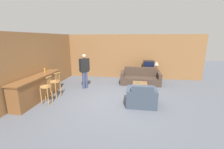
{
  "coord_description": "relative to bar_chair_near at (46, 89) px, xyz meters",
  "views": [
    {
      "loc": [
        0.81,
        -5.42,
        2.4
      ],
      "look_at": [
        -0.13,
        0.81,
        0.85
      ],
      "focal_mm": 24.0,
      "sensor_mm": 36.0,
      "label": 1
    }
  ],
  "objects": [
    {
      "name": "bottle",
      "position": [
        -0.58,
        0.91,
        0.49
      ],
      "size": [
        0.06,
        0.06,
        0.26
      ],
      "color": "#B27A23",
      "rests_on": "bar_counter"
    },
    {
      "name": "couch_far",
      "position": [
        3.52,
        3.03,
        -0.28
      ],
      "size": [
        2.05,
        0.86,
        0.86
      ],
      "color": "#423328",
      "rests_on": "ground_plane"
    },
    {
      "name": "bar_counter",
      "position": [
        -0.56,
        0.34,
        -0.1
      ],
      "size": [
        0.55,
        2.68,
        0.95
      ],
      "color": "brown",
      "rests_on": "ground_plane"
    },
    {
      "name": "bar_chair_near",
      "position": [
        0.0,
        0.0,
        0.0
      ],
      "size": [
        0.39,
        0.39,
        1.05
      ],
      "color": "#B77F42",
      "rests_on": "ground_plane"
    },
    {
      "name": "person_by_window",
      "position": [
        0.84,
        1.91,
        0.37
      ],
      "size": [
        0.43,
        0.37,
        1.66
      ],
      "color": "#384260",
      "rests_on": "ground_plane"
    },
    {
      "name": "tv_unit",
      "position": [
        3.97,
        3.8,
        -0.25
      ],
      "size": [
        1.15,
        0.55,
        0.65
      ],
      "color": "#513823",
      "rests_on": "ground_plane"
    },
    {
      "name": "bar_chair_mid",
      "position": [
        -0.0,
        0.65,
        0.0
      ],
      "size": [
        0.46,
        0.46,
        1.05
      ],
      "color": "#B77F42",
      "rests_on": "ground_plane"
    },
    {
      "name": "tv",
      "position": [
        3.97,
        3.8,
        0.32
      ],
      "size": [
        0.59,
        0.44,
        0.49
      ],
      "color": "black",
      "rests_on": "tv_unit"
    },
    {
      "name": "wall_left",
      "position": [
        -0.89,
        1.93,
        0.72
      ],
      "size": [
        0.08,
        8.6,
        2.6
      ],
      "color": "olive",
      "rests_on": "ground_plane"
    },
    {
      "name": "ground_plane",
      "position": [
        2.36,
        0.63,
        -0.58
      ],
      "size": [
        24.0,
        24.0,
        0.0
      ],
      "primitive_type": "plane",
      "color": "#565B66"
    },
    {
      "name": "armchair_near",
      "position": [
        3.47,
        0.33,
        -0.28
      ],
      "size": [
        1.05,
        0.82,
        0.83
      ],
      "color": "#384251",
      "rests_on": "ground_plane"
    },
    {
      "name": "table_lamp",
      "position": [
        4.41,
        3.8,
        0.41
      ],
      "size": [
        0.25,
        0.25,
        0.45
      ],
      "color": "brown",
      "rests_on": "tv_unit"
    },
    {
      "name": "coffee_table",
      "position": [
        3.46,
        1.75,
        -0.24
      ],
      "size": [
        0.64,
        0.94,
        0.39
      ],
      "color": "brown",
      "rests_on": "ground_plane"
    },
    {
      "name": "book_on_table",
      "position": [
        3.37,
        1.82,
        -0.18
      ],
      "size": [
        0.17,
        0.16,
        0.02
      ],
      "color": "#33704C",
      "rests_on": "coffee_table"
    },
    {
      "name": "wall_back",
      "position": [
        2.36,
        4.23,
        0.72
      ],
      "size": [
        9.4,
        0.08,
        2.6
      ],
      "color": "olive",
      "rests_on": "ground_plane"
    }
  ]
}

